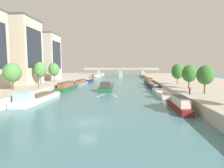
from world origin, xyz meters
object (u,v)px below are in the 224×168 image
(moored_boat_left_end, at_px, (81,83))
(tree_right_midway, at_px, (189,73))
(moored_boat_left_upstream, at_px, (90,81))
(tree_left_second, at_px, (40,70))
(moored_boat_right_end, at_px, (163,93))
(tree_right_distant, at_px, (205,75))
(moored_boat_left_far, at_px, (67,87))
(moored_boat_right_near, at_px, (148,82))
(tree_left_by_lamp, at_px, (54,70))
(person_on_quay, at_px, (190,90))
(moored_boat_left_gap_after, at_px, (94,78))
(moored_boat_right_upstream, at_px, (153,86))
(moored_boat_right_midway, at_px, (179,104))
(tree_right_far, at_px, (178,71))
(bridge_far, at_px, (121,71))
(lamppost_left_bank, at_px, (38,79))
(moored_boat_left_downstream, at_px, (37,98))
(barge_midriver, at_px, (107,87))
(tree_left_far, at_px, (12,73))

(moored_boat_left_end, relative_size, tree_right_midway, 2.29)
(moored_boat_left_upstream, relative_size, tree_left_second, 1.67)
(moored_boat_right_end, distance_m, tree_right_distant, 13.35)
(moored_boat_left_far, relative_size, moored_boat_right_near, 1.09)
(tree_left_by_lamp, distance_m, person_on_quay, 50.32)
(moored_boat_left_end, distance_m, moored_boat_right_near, 29.97)
(moored_boat_left_gap_after, xyz_separation_m, tree_right_distant, (36.29, -63.15, 5.04))
(moored_boat_right_end, distance_m, tree_left_second, 38.80)
(moored_boat_right_upstream, bearing_deg, moored_boat_right_midway, -90.30)
(moored_boat_right_near, bearing_deg, tree_right_distant, -80.54)
(tree_right_far, xyz_separation_m, bridge_far, (-21.63, 76.74, -1.83))
(tree_right_distant, xyz_separation_m, tree_right_far, (-0.07, 20.13, 0.26))
(tree_right_midway, relative_size, lamppost_left_bank, 1.40)
(moored_boat_left_upstream, xyz_separation_m, tree_right_midway, (35.91, -41.38, 5.33))
(tree_left_by_lamp, xyz_separation_m, tree_right_distant, (44.76, -27.24, -0.70))
(moored_boat_left_downstream, height_order, tree_left_second, tree_left_second)
(moored_boat_right_midway, relative_size, moored_boat_right_end, 0.64)
(moored_boat_left_downstream, bearing_deg, moored_boat_left_far, 89.01)
(moored_boat_left_upstream, relative_size, tree_left_by_lamp, 1.69)
(bridge_far, bearing_deg, moored_boat_left_downstream, -98.57)
(tree_left_by_lamp, bearing_deg, moored_boat_left_upstream, 69.46)
(tree_left_second, height_order, lamppost_left_bank, tree_left_second)
(moored_boat_left_gap_after, bearing_deg, bridge_far, 66.60)
(barge_midriver, xyz_separation_m, tree_right_distant, (23.46, -21.90, 5.13))
(tree_right_far, bearing_deg, moored_boat_left_end, 157.86)
(moored_boat_right_end, bearing_deg, tree_left_second, 171.43)
(moored_boat_left_downstream, height_order, tree_right_far, tree_right_far)
(moored_boat_right_upstream, bearing_deg, tree_right_far, -44.47)
(moored_boat_right_end, distance_m, tree_right_midway, 8.60)
(tree_right_distant, bearing_deg, moored_boat_right_upstream, 104.27)
(barge_midriver, relative_size, tree_right_distant, 3.50)
(tree_left_far, distance_m, tree_left_by_lamp, 24.86)
(barge_midriver, height_order, lamppost_left_bank, lamppost_left_bank)
(moored_boat_left_upstream, xyz_separation_m, moored_boat_left_gap_after, (-0.41, 12.19, 0.32))
(moored_boat_right_near, bearing_deg, moored_boat_right_upstream, -89.76)
(tree_left_far, bearing_deg, moored_boat_left_end, 75.56)
(tree_right_far, bearing_deg, tree_left_far, -158.23)
(tree_right_midway, xyz_separation_m, bridge_far, (-21.73, 87.29, -1.54))
(moored_boat_left_gap_after, bearing_deg, moored_boat_right_near, -36.77)
(moored_boat_right_upstream, height_order, moored_boat_right_near, moored_boat_right_near)
(moored_boat_left_downstream, height_order, tree_left_far, tree_left_far)
(bridge_far, xyz_separation_m, person_on_quay, (18.28, -98.06, -1.46))
(tree_right_midway, bearing_deg, tree_left_far, -170.82)
(moored_boat_left_gap_after, distance_m, moored_boat_right_end, 60.68)
(moored_boat_right_near, xyz_separation_m, lamppost_left_bank, (-33.09, -34.83, 3.49))
(moored_boat_right_upstream, distance_m, tree_left_by_lamp, 38.45)
(barge_midriver, relative_size, tree_left_second, 2.89)
(tree_left_second, bearing_deg, moored_boat_left_gap_after, 80.20)
(moored_boat_left_upstream, xyz_separation_m, moored_boat_right_midway, (28.90, -57.45, 0.43))
(tree_right_distant, bearing_deg, moored_boat_left_upstream, 125.15)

